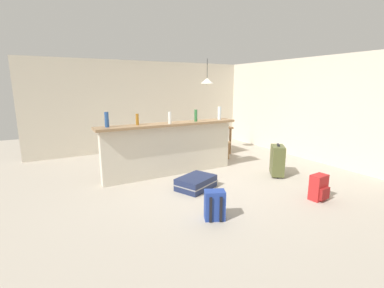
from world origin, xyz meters
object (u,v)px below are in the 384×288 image
(bottle_blue, at_px, (107,120))
(bottle_amber, at_px, (137,119))
(bottle_white, at_px, (170,118))
(dining_chair_near_partition, at_px, (218,139))
(backpack_red, at_px, (319,188))
(pendant_lamp, at_px, (207,81))
(backpack_blue, at_px, (215,205))
(dining_table, at_px, (208,130))
(bottle_clear, at_px, (219,113))
(suitcase_upright_olive, at_px, (277,160))
(bottle_green, at_px, (196,115))
(suitcase_flat_navy, at_px, (196,183))

(bottle_blue, xyz_separation_m, bottle_amber, (0.58, 0.02, -0.03))
(bottle_amber, bearing_deg, bottle_white, -13.43)
(bottle_white, distance_m, dining_chair_near_partition, 1.90)
(bottle_blue, bearing_deg, backpack_red, -40.35)
(bottle_blue, distance_m, backpack_red, 3.82)
(pendant_lamp, relative_size, backpack_blue, 1.59)
(backpack_blue, bearing_deg, dining_table, 59.13)
(bottle_clear, bearing_deg, bottle_white, -175.66)
(dining_chair_near_partition, relative_size, suitcase_upright_olive, 1.39)
(bottle_amber, relative_size, bottle_green, 0.86)
(dining_chair_near_partition, bearing_deg, bottle_clear, -122.19)
(bottle_amber, distance_m, suitcase_upright_olive, 2.94)
(bottle_blue, distance_m, suitcase_upright_olive, 3.45)
(bottle_clear, relative_size, suitcase_upright_olive, 0.42)
(suitcase_flat_navy, bearing_deg, bottle_clear, 39.96)
(backpack_red, bearing_deg, suitcase_upright_olive, 75.46)
(bottle_clear, bearing_deg, dining_table, 69.03)
(bottle_green, distance_m, suitcase_upright_olive, 1.92)
(bottle_amber, bearing_deg, suitcase_flat_navy, -54.40)
(bottle_white, bearing_deg, bottle_clear, 4.34)
(bottle_white, bearing_deg, bottle_blue, 174.04)
(bottle_white, xyz_separation_m, pendant_lamp, (1.65, 1.26, 0.74))
(bottle_clear, distance_m, backpack_blue, 2.76)
(bottle_green, distance_m, suitcase_flat_navy, 1.52)
(bottle_amber, xyz_separation_m, bottle_green, (1.24, -0.10, 0.02))
(dining_chair_near_partition, relative_size, suitcase_flat_navy, 1.04)
(bottle_amber, xyz_separation_m, suitcase_flat_navy, (0.72, -1.01, -1.09))
(dining_chair_near_partition, bearing_deg, pendant_lamp, 87.75)
(bottle_green, bearing_deg, suitcase_upright_olive, -39.86)
(bottle_green, distance_m, backpack_red, 2.71)
(dining_chair_near_partition, bearing_deg, bottle_green, -147.54)
(bottle_clear, distance_m, suitcase_upright_olive, 1.60)
(backpack_blue, bearing_deg, bottle_green, 67.08)
(bottle_green, height_order, backpack_blue, bottle_green)
(dining_chair_near_partition, bearing_deg, backpack_blue, -124.87)
(suitcase_upright_olive, distance_m, backpack_red, 1.26)
(dining_chair_near_partition, bearing_deg, suitcase_upright_olive, -80.05)
(bottle_white, height_order, pendant_lamp, pendant_lamp)
(pendant_lamp, bearing_deg, bottle_blue, -158.26)
(dining_chair_near_partition, height_order, suitcase_flat_navy, dining_chair_near_partition)
(dining_table, bearing_deg, pendant_lamp, 163.17)
(bottle_amber, distance_m, bottle_white, 0.63)
(pendant_lamp, xyz_separation_m, backpack_red, (-0.03, -3.52, -1.75))
(suitcase_flat_navy, height_order, backpack_blue, backpack_blue)
(dining_table, bearing_deg, bottle_white, -143.71)
(bottle_amber, distance_m, backpack_red, 3.43)
(pendant_lamp, height_order, backpack_blue, pendant_lamp)
(dining_table, bearing_deg, backpack_blue, -120.87)
(bottle_green, distance_m, dining_table, 1.70)
(bottle_white, height_order, bottle_green, bottle_green)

